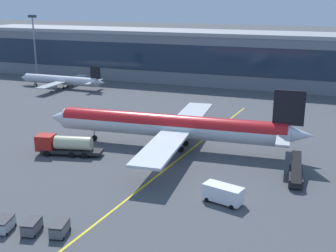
{
  "coord_description": "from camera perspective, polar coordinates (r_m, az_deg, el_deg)",
  "views": [
    {
      "loc": [
        22.97,
        -56.96,
        24.97
      ],
      "look_at": [
        -0.34,
        7.9,
        4.5
      ],
      "focal_mm": 46.95,
      "sensor_mm": 36.0,
      "label": 1
    }
  ],
  "objects": [
    {
      "name": "commuter_jet_far",
      "position": [
        127.44,
        -13.68,
        5.82
      ],
      "size": [
        27.66,
        21.99,
        6.77
      ],
      "color": "#B2B7BC",
      "rests_on": "ground_plane"
    },
    {
      "name": "baggage_cart_2",
      "position": [
        50.22,
        -13.88,
        -12.78
      ],
      "size": [
        2.09,
        2.91,
        1.48
      ],
      "color": "#595B60",
      "rests_on": "ground_plane"
    },
    {
      "name": "fuel_tanker",
      "position": [
        73.37,
        -13.24,
        -2.37
      ],
      "size": [
        11.08,
        4.67,
        3.25
      ],
      "color": "#232326",
      "rests_on": "ground_plane"
    },
    {
      "name": "baggage_cart_1",
      "position": [
        51.42,
        -17.27,
        -12.33
      ],
      "size": [
        2.09,
        2.91,
        1.48
      ],
      "color": "#595B60",
      "rests_on": "ground_plane"
    },
    {
      "name": "belt_loader",
      "position": [
        63.91,
        16.25,
        -6.2
      ],
      "size": [
        2.42,
        6.99,
        3.49
      ],
      "color": "black",
      "rests_on": "ground_plane"
    },
    {
      "name": "ground_plane",
      "position": [
        66.3,
        -2.04,
        -5.59
      ],
      "size": [
        700.0,
        700.0,
        0.0
      ],
      "primitive_type": "plane",
      "color": "#47494F"
    },
    {
      "name": "apron_light_mast_1",
      "position": [
        144.22,
        -16.97,
        10.52
      ],
      "size": [
        2.8,
        0.5,
        19.41
      ],
      "color": "gray",
      "rests_on": "ground_plane"
    },
    {
      "name": "crew_van",
      "position": [
        55.84,
        7.27,
        -8.66
      ],
      "size": [
        5.38,
        3.36,
        2.3
      ],
      "color": "white",
      "rests_on": "ground_plane"
    },
    {
      "name": "main_airliner",
      "position": [
        73.89,
        0.5,
        0.0
      ],
      "size": [
        46.05,
        36.79,
        11.14
      ],
      "color": "silver",
      "rests_on": "ground_plane"
    },
    {
      "name": "terminal_building",
      "position": [
        129.8,
        11.75,
        8.49
      ],
      "size": [
        182.11,
        16.73,
        15.07
      ],
      "color": "slate",
      "rests_on": "ground_plane"
    },
    {
      "name": "baggage_cart_0",
      "position": [
        52.79,
        -20.49,
        -11.87
      ],
      "size": [
        2.09,
        2.91,
        1.48
      ],
      "color": "#B2B7BC",
      "rests_on": "ground_plane"
    },
    {
      "name": "apron_lead_in_line",
      "position": [
        67.35,
        0.23,
        -5.21
      ],
      "size": [
        8.6,
        79.6,
        0.01
      ],
      "primitive_type": "cube",
      "rotation": [
        0.0,
        0.0,
        -0.1
      ],
      "color": "yellow",
      "rests_on": "ground_plane"
    }
  ]
}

